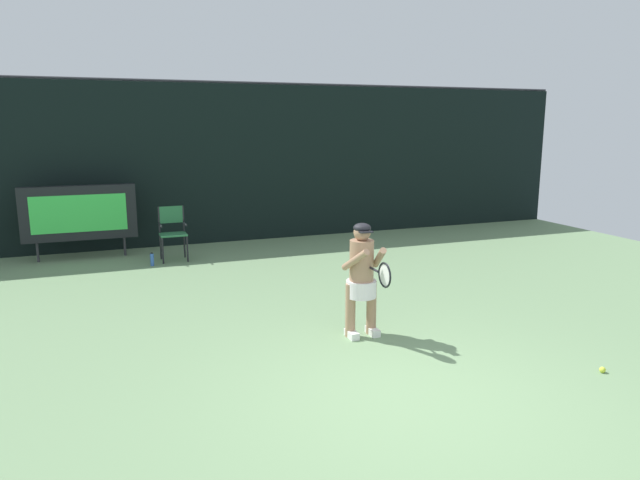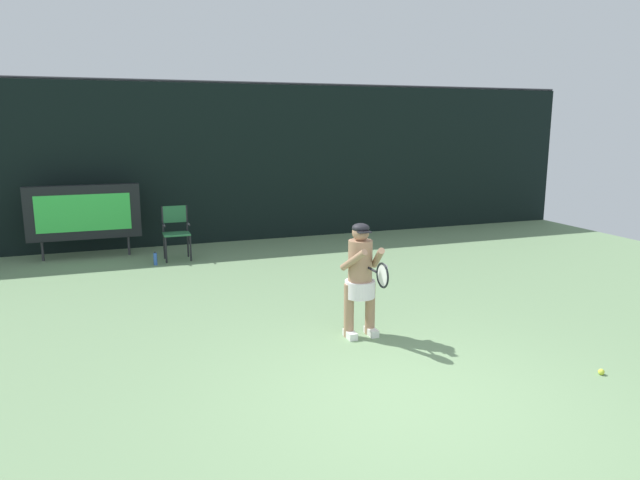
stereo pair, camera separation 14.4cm
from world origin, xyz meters
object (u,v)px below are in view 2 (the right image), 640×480
object	(u,v)px
umpire_chair	(176,229)
tennis_ball_loose	(601,372)
water_bottle	(155,259)
scoreboard	(84,212)
tennis_player	(360,275)
tennis_racket	(382,275)

from	to	relation	value
umpire_chair	tennis_ball_loose	bearing A→B (deg)	-62.56
water_bottle	scoreboard	bearing A→B (deg)	138.63
tennis_player	tennis_racket	xyz separation A→B (m)	(0.05, -0.50, 0.12)
tennis_ball_loose	water_bottle	bearing A→B (deg)	121.53
umpire_chair	tennis_racket	size ratio (longest dim) A/B	1.79
scoreboard	tennis_racket	xyz separation A→B (m)	(3.53, -6.49, -0.01)
scoreboard	water_bottle	xyz separation A→B (m)	(1.27, -1.12, -0.82)
tennis_player	tennis_ball_loose	xyz separation A→B (m)	(2.01, -2.02, -0.78)
water_bottle	tennis_racket	world-z (taller)	tennis_racket
water_bottle	tennis_ball_loose	size ratio (longest dim) A/B	3.90
umpire_chair	tennis_racket	distance (m)	6.02
tennis_player	tennis_ball_loose	distance (m)	2.95
umpire_chair	tennis_player	bearing A→B (deg)	-71.51
umpire_chair	tennis_ball_loose	world-z (taller)	umpire_chair
umpire_chair	tennis_ball_loose	size ratio (longest dim) A/B	15.88
scoreboard	umpire_chair	xyz separation A→B (m)	(1.73, -0.76, -0.33)
tennis_racket	tennis_ball_loose	distance (m)	2.64
tennis_player	scoreboard	bearing A→B (deg)	120.18
scoreboard	umpire_chair	size ratio (longest dim) A/B	2.04
umpire_chair	tennis_racket	world-z (taller)	tennis_racket
tennis_player	water_bottle	bearing A→B (deg)	114.41
water_bottle	tennis_racket	bearing A→B (deg)	-67.16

